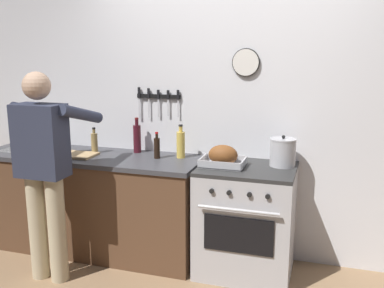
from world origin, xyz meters
name	(u,v)px	position (x,y,z in m)	size (l,w,h in m)	color
wall_back	(231,110)	(0.00, 1.35, 1.30)	(6.00, 0.13, 2.60)	silver
counter_block	(92,201)	(-1.21, 0.99, 0.46)	(2.03, 0.65, 0.90)	brown
stove	(246,220)	(0.22, 0.99, 0.45)	(0.76, 0.67, 0.90)	#BCBCC1
person_cook	(44,164)	(-1.26, 0.42, 0.95)	(0.51, 0.63, 1.66)	#C6B793
roasting_pan	(223,157)	(0.03, 0.96, 0.98)	(0.35, 0.26, 0.17)	#B7B7BC
stock_pot	(283,152)	(0.48, 1.11, 1.01)	(0.21, 0.21, 0.25)	#B7B7BC
cutting_board	(75,155)	(-1.30, 0.91, 0.91)	(0.36, 0.24, 0.02)	tan
bottle_cooking_oil	(181,144)	(-0.39, 1.12, 1.02)	(0.07, 0.07, 0.29)	gold
bottle_soy_sauce	(157,147)	(-0.58, 1.04, 1.00)	(0.05, 0.05, 0.23)	black
bottle_vinegar	(94,142)	(-1.19, 1.05, 1.00)	(0.06, 0.06, 0.23)	#997F4C
bottle_wine_red	(137,138)	(-0.83, 1.20, 1.03)	(0.07, 0.07, 0.32)	#47141E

